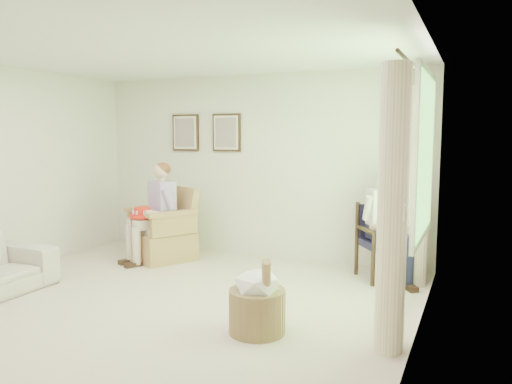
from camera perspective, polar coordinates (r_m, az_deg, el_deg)
floor at (r=5.11m, az=-13.16°, el=-13.62°), size 5.50×5.50×0.00m
back_wall at (r=7.19m, az=-0.06°, el=2.98°), size 5.00×0.04×2.60m
right_wall at (r=3.85m, az=17.39°, el=-0.44°), size 0.04×5.50×2.60m
ceiling at (r=4.88m, az=-13.99°, el=16.42°), size 5.00×5.50×0.02m
window at (r=5.02m, az=18.73°, el=4.35°), size 0.13×2.50×1.63m
curtain_left at (r=4.11m, az=15.33°, el=-2.06°), size 0.34×0.34×2.30m
curtain_right at (r=6.04m, az=18.20°, el=0.54°), size 0.34×0.34×2.30m
framed_print_left at (r=7.69m, az=-8.07°, el=6.73°), size 0.45×0.05×0.55m
framed_print_right at (r=7.34m, az=-3.41°, el=6.79°), size 0.45×0.05×0.55m
wicker_armchair at (r=7.17m, az=-10.50°, el=-5.02°), size 0.79×0.79×1.02m
wood_armchair at (r=6.33m, az=14.70°, el=-5.13°), size 0.58×0.54×0.89m
person_wicker at (r=6.99m, az=-11.21°, el=-1.54°), size 0.40×0.62×1.34m
person_dark at (r=6.14m, az=14.54°, el=-2.84°), size 0.40×0.63×1.32m
red_hat at (r=6.93m, az=-12.86°, el=-2.43°), size 0.34×0.34×0.14m
hatbox at (r=4.50m, az=0.15°, el=-12.37°), size 0.52×0.52×0.74m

